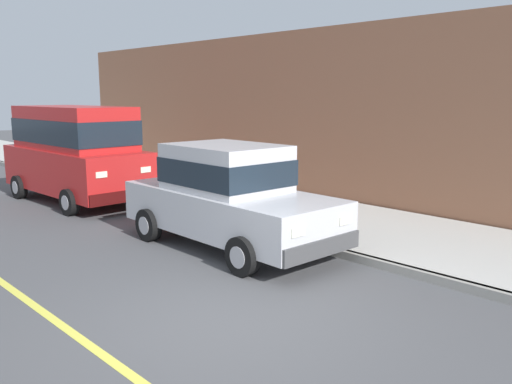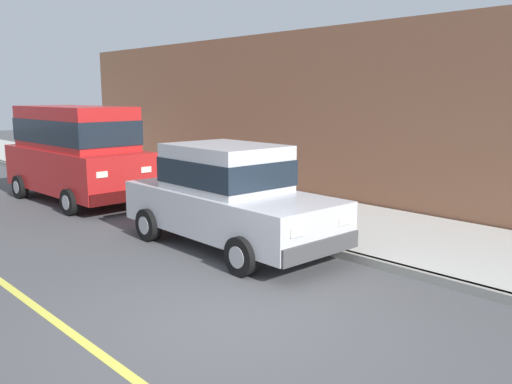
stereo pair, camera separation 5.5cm
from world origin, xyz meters
The scene contains 8 objects.
ground_plane centered at (0.00, 0.00, 0.00)m, with size 80.00×80.00×0.00m, color #4C4C4F.
curb centered at (3.20, 0.00, 0.07)m, with size 0.16×64.00×0.14m, color gray.
sidewalk centered at (5.00, 0.00, 0.07)m, with size 3.60×64.00×0.14m, color #B7B5AD.
lane_centre_line centered at (-1.60, 0.00, 0.00)m, with size 0.12×57.60×0.01m, color #E0D64C.
car_silver_sedan centered at (2.21, 2.62, 0.98)m, with size 2.09×4.63×1.92m.
car_red_van centered at (2.09, 8.71, 1.39)m, with size 2.23×4.95×2.52m.
dog_brown centered at (5.00, 3.77, 0.43)m, with size 0.47×0.66×0.49m.
building_facade centered at (7.10, 6.33, 2.26)m, with size 0.50×20.00×4.53m, color #8C5B42.
Camera 2 is at (-4.11, -4.88, 2.83)m, focal length 37.68 mm.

